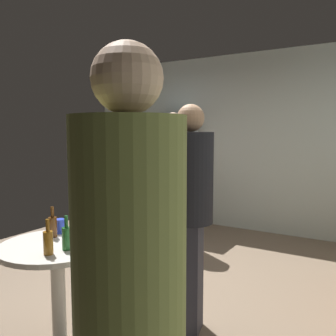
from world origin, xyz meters
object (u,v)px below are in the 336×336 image
at_px(beer_bottle_amber, 48,242).
at_px(beer_bottle_clear, 82,231).
at_px(beer_bottle_green, 67,237).
at_px(person_in_black_shirt, 190,201).
at_px(beer_bottle_brown, 53,226).
at_px(person_in_olive_shirt, 130,291).
at_px(plastic_cup_blue, 60,226).
at_px(person_in_maroon_shirt, 173,167).
at_px(foreground_table, 57,258).
at_px(refrigerator, 169,170).

bearing_deg(beer_bottle_amber, beer_bottle_clear, 87.04).
bearing_deg(beer_bottle_green, person_in_black_shirt, 50.13).
relative_size(beer_bottle_brown, person_in_olive_shirt, 0.13).
bearing_deg(person_in_black_shirt, plastic_cup_blue, 11.35).
bearing_deg(beer_bottle_clear, beer_bottle_amber, -92.96).
relative_size(beer_bottle_amber, beer_bottle_clear, 1.00).
distance_m(beer_bottle_brown, person_in_olive_shirt, 1.74).
bearing_deg(person_in_olive_shirt, person_in_maroon_shirt, -2.12).
xyz_separation_m(foreground_table, beer_bottle_amber, (0.13, -0.18, 0.19)).
distance_m(beer_bottle_clear, person_in_olive_shirt, 1.52).
bearing_deg(plastic_cup_blue, person_in_olive_shirt, -35.19).
relative_size(foreground_table, plastic_cup_blue, 7.27).
bearing_deg(refrigerator, beer_bottle_clear, -69.81).
xyz_separation_m(beer_bottle_amber, person_in_maroon_shirt, (-0.59, 2.58, 0.23)).
distance_m(foreground_table, plastic_cup_blue, 0.31).
bearing_deg(refrigerator, plastic_cup_blue, -74.93).
relative_size(beer_bottle_brown, beer_bottle_green, 1.00).
relative_size(beer_bottle_brown, person_in_maroon_shirt, 0.13).
height_order(beer_bottle_brown, plastic_cup_blue, beer_bottle_brown).
height_order(person_in_black_shirt, person_in_maroon_shirt, person_in_maroon_shirt).
distance_m(foreground_table, person_in_olive_shirt, 1.61).
bearing_deg(beer_bottle_amber, beer_bottle_green, 76.14).
bearing_deg(beer_bottle_amber, person_in_maroon_shirt, 102.90).
xyz_separation_m(foreground_table, beer_bottle_green, (0.16, -0.05, 0.19)).
bearing_deg(beer_bottle_brown, person_in_black_shirt, 31.47).
xyz_separation_m(beer_bottle_brown, plastic_cup_blue, (-0.04, 0.10, -0.03)).
xyz_separation_m(refrigerator, person_in_maroon_shirt, (0.53, -0.79, 0.14)).
height_order(beer_bottle_brown, person_in_maroon_shirt, person_in_maroon_shirt).
height_order(beer_bottle_clear, person_in_olive_shirt, person_in_olive_shirt).
bearing_deg(beer_bottle_green, beer_bottle_clear, 95.76).
distance_m(foreground_table, beer_bottle_amber, 0.29).
bearing_deg(beer_bottle_clear, beer_bottle_green, -84.24).
bearing_deg(foreground_table, beer_bottle_brown, 147.38).
relative_size(foreground_table, person_in_maroon_shirt, 0.45).
xyz_separation_m(beer_bottle_green, beer_bottle_clear, (-0.02, 0.16, 0.00)).
bearing_deg(beer_bottle_clear, person_in_maroon_shirt, 104.81).
bearing_deg(beer_bottle_amber, foreground_table, 125.30).
relative_size(beer_bottle_clear, plastic_cup_blue, 2.09).
relative_size(beer_bottle_clear, person_in_maroon_shirt, 0.13).
relative_size(beer_bottle_green, plastic_cup_blue, 2.09).
bearing_deg(foreground_table, plastic_cup_blue, 133.78).
relative_size(beer_bottle_amber, beer_bottle_brown, 1.00).
distance_m(refrigerator, person_in_black_shirt, 3.09).
height_order(refrigerator, beer_bottle_clear, refrigerator).
bearing_deg(refrigerator, person_in_olive_shirt, -60.49).
relative_size(refrigerator, person_in_black_shirt, 1.05).
relative_size(foreground_table, beer_bottle_green, 3.48).
distance_m(plastic_cup_blue, person_in_olive_shirt, 1.83).
distance_m(foreground_table, person_in_maroon_shirt, 2.48).
bearing_deg(person_in_olive_shirt, person_in_black_shirt, -9.49).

